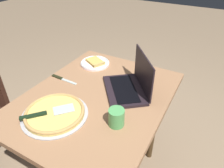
# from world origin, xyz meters

# --- Properties ---
(ground_plane) EXTENTS (12.00, 12.00, 0.00)m
(ground_plane) POSITION_xyz_m (0.00, 0.00, 0.00)
(ground_plane) COLOR #8D7459
(dining_table) EXTENTS (1.06, 0.83, 0.74)m
(dining_table) POSITION_xyz_m (0.00, 0.00, 0.66)
(dining_table) COLOR #966A48
(dining_table) RESTS_ON ground_plane
(laptop) EXTENTS (0.41, 0.40, 0.24)m
(laptop) POSITION_xyz_m (-0.15, 0.16, 0.80)
(laptop) COLOR black
(laptop) RESTS_ON dining_table
(pizza_plate) EXTENTS (0.22, 0.22, 0.04)m
(pizza_plate) POSITION_xyz_m (-0.34, -0.23, 0.76)
(pizza_plate) COLOR white
(pizza_plate) RESTS_ON dining_table
(pizza_tray) EXTENTS (0.36, 0.36, 0.03)m
(pizza_tray) POSITION_xyz_m (0.26, -0.11, 0.76)
(pizza_tray) COLOR #AAA9AD
(pizza_tray) RESTS_ON dining_table
(table_knife) EXTENTS (0.03, 0.22, 0.01)m
(table_knife) POSITION_xyz_m (-0.04, -0.32, 0.75)
(table_knife) COLOR #B5C3BD
(table_knife) RESTS_ON dining_table
(drink_cup) EXTENTS (0.08, 0.08, 0.10)m
(drink_cup) POSITION_xyz_m (0.16, 0.22, 0.79)
(drink_cup) COLOR #4E9C55
(drink_cup) RESTS_ON dining_table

